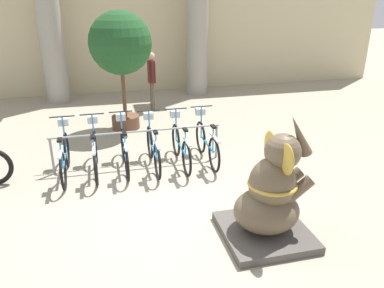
{
  "coord_description": "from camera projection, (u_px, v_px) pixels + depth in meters",
  "views": [
    {
      "loc": [
        -1.0,
        -5.24,
        3.33
      ],
      "look_at": [
        0.41,
        0.41,
        1.0
      ],
      "focal_mm": 35.0,
      "sensor_mm": 36.0,
      "label": 1
    }
  ],
  "objects": [
    {
      "name": "ground_plane",
      "position": [
        174.0,
        211.0,
        6.18
      ],
      "size": [
        60.0,
        60.0,
        0.0
      ],
      "primitive_type": "plane",
      "color": "#9E937F"
    },
    {
      "name": "building_facade",
      "position": [
        123.0,
        5.0,
        12.81
      ],
      "size": [
        20.0,
        0.2,
        6.0
      ],
      "color": "#C6B78E",
      "rests_on": "ground_plane"
    },
    {
      "name": "column_left",
      "position": [
        49.0,
        19.0,
        11.52
      ],
      "size": [
        0.92,
        0.92,
        5.16
      ],
      "color": "gray",
      "rests_on": "ground_plane"
    },
    {
      "name": "column_right",
      "position": [
        197.0,
        17.0,
        12.58
      ],
      "size": [
        0.92,
        0.92,
        5.16
      ],
      "color": "gray",
      "rests_on": "ground_plane"
    },
    {
      "name": "bike_rack",
      "position": [
        138.0,
        138.0,
        7.64
      ],
      "size": [
        3.48,
        0.05,
        0.77
      ],
      "color": "gray",
      "rests_on": "ground_plane"
    },
    {
      "name": "bicycle_0",
      "position": [
        65.0,
        156.0,
        7.25
      ],
      "size": [
        0.48,
        1.75,
        1.1
      ],
      "color": "black",
      "rests_on": "ground_plane"
    },
    {
      "name": "bicycle_1",
      "position": [
        95.0,
        153.0,
        7.4
      ],
      "size": [
        0.48,
        1.75,
        1.1
      ],
      "color": "black",
      "rests_on": "ground_plane"
    },
    {
      "name": "bicycle_2",
      "position": [
        124.0,
        149.0,
        7.56
      ],
      "size": [
        0.48,
        1.75,
        1.1
      ],
      "color": "black",
      "rests_on": "ground_plane"
    },
    {
      "name": "bicycle_3",
      "position": [
        153.0,
        148.0,
        7.63
      ],
      "size": [
        0.48,
        1.75,
        1.1
      ],
      "color": "black",
      "rests_on": "ground_plane"
    },
    {
      "name": "bicycle_4",
      "position": [
        181.0,
        145.0,
        7.76
      ],
      "size": [
        0.48,
        1.75,
        1.1
      ],
      "color": "black",
      "rests_on": "ground_plane"
    },
    {
      "name": "bicycle_5",
      "position": [
        207.0,
        142.0,
        7.92
      ],
      "size": [
        0.48,
        1.75,
        1.1
      ],
      "color": "black",
      "rests_on": "ground_plane"
    },
    {
      "name": "elephant_statue",
      "position": [
        271.0,
        198.0,
        5.34
      ],
      "size": [
        1.24,
        1.24,
        1.88
      ],
      "color": "#4C4742",
      "rests_on": "ground_plane"
    },
    {
      "name": "person_pedestrian",
      "position": [
        152.0,
        76.0,
        11.22
      ],
      "size": [
        0.23,
        0.47,
        1.76
      ],
      "color": "brown",
      "rests_on": "ground_plane"
    },
    {
      "name": "potted_tree",
      "position": [
        121.0,
        47.0,
        9.25
      ],
      "size": [
        1.56,
        1.56,
        3.0
      ],
      "color": "brown",
      "rests_on": "ground_plane"
    }
  ]
}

